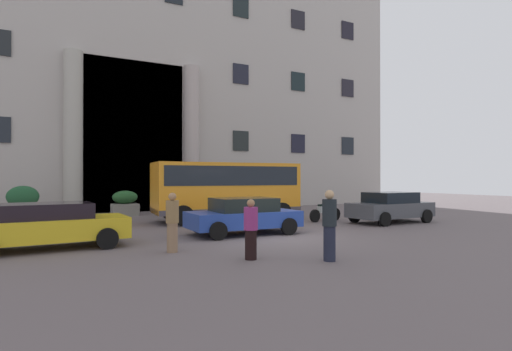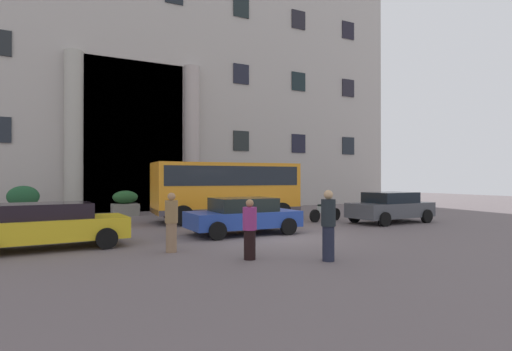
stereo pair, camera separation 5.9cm
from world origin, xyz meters
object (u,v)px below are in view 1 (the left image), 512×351
object	(u,v)px
motorcycle_near_kerb	(325,212)
pedestrian_woman_dark_dress	(251,229)
motorcycle_far_end	(19,227)
pedestrian_woman_with_bag	(172,222)
hedge_planter_entrance_right	(23,204)
parked_sedan_second	(48,225)
orange_minibus	(226,187)
bus_stop_sign	(286,187)
hedge_planter_east	(276,199)
pedestrian_man_red_shirt	(329,225)
hedge_planter_west	(125,203)
parked_coupe_end	(390,207)
white_taxi_kerbside	(244,215)

from	to	relation	value
motorcycle_near_kerb	pedestrian_woman_dark_dress	xyz separation A→B (m)	(-7.23, -6.45, 0.31)
motorcycle_far_end	pedestrian_woman_with_bag	xyz separation A→B (m)	(3.91, -4.32, 0.38)
hedge_planter_entrance_right	parked_sedan_second	xyz separation A→B (m)	(1.05, -9.56, -0.12)
orange_minibus	bus_stop_sign	xyz separation A→B (m)	(4.58, 1.98, -0.12)
orange_minibus	motorcycle_near_kerb	size ratio (longest dim) A/B	3.43
hedge_planter_east	motorcycle_far_end	size ratio (longest dim) A/B	0.95
parked_sedan_second	pedestrian_woman_dark_dress	bearing A→B (deg)	-45.12
motorcycle_far_end	pedestrian_man_red_shirt	distance (m)	10.17
hedge_planter_west	parked_coupe_end	xyz separation A→B (m)	(10.31, -9.43, 0.06)
orange_minibus	motorcycle_near_kerb	bearing A→B (deg)	-24.83
orange_minibus	parked_coupe_end	size ratio (longest dim) A/B	1.69
hedge_planter_west	motorcycle_near_kerb	distance (m)	10.98
hedge_planter_entrance_right	pedestrian_man_red_shirt	world-z (taller)	pedestrian_man_red_shirt
orange_minibus	pedestrian_man_red_shirt	bearing A→B (deg)	-94.17
bus_stop_sign	pedestrian_woman_with_bag	xyz separation A→B (m)	(-9.17, -8.81, -0.71)
white_taxi_kerbside	pedestrian_woman_with_bag	xyz separation A→B (m)	(-3.35, -2.35, 0.14)
pedestrian_man_red_shirt	parked_sedan_second	bearing A→B (deg)	90.58
hedge_planter_entrance_right	white_taxi_kerbside	size ratio (longest dim) A/B	0.41
motorcycle_far_end	motorcycle_near_kerb	xyz separation A→B (m)	(12.64, 0.22, -0.00)
white_taxi_kerbside	motorcycle_far_end	size ratio (longest dim) A/B	1.95
hedge_planter_entrance_right	motorcycle_near_kerb	bearing A→B (deg)	-29.28
motorcycle_near_kerb	pedestrian_man_red_shirt	xyz separation A→B (m)	(-5.57, -7.52, 0.44)
hedge_planter_east	pedestrian_woman_with_bag	xyz separation A→B (m)	(-10.25, -11.72, 0.11)
parked_coupe_end	pedestrian_woman_dark_dress	distance (m)	10.62
parked_sedan_second	motorcycle_near_kerb	world-z (taller)	parked_sedan_second
hedge_planter_east	pedestrian_man_red_shirt	distance (m)	16.33
hedge_planter_east	motorcycle_far_end	bearing A→B (deg)	-152.39
bus_stop_sign	pedestrian_woman_dark_dress	distance (m)	13.21
pedestrian_woman_dark_dress	motorcycle_far_end	bearing A→B (deg)	39.31
bus_stop_sign	hedge_planter_entrance_right	world-z (taller)	bus_stop_sign
parked_coupe_end	white_taxi_kerbside	bearing A→B (deg)	179.54
hedge_planter_west	pedestrian_woman_with_bag	size ratio (longest dim) A/B	0.85
parked_coupe_end	motorcycle_far_end	size ratio (longest dim) A/B	1.97
orange_minibus	hedge_planter_west	bearing A→B (deg)	130.24
hedge_planter_east	bus_stop_sign	bearing A→B (deg)	-110.42
parked_sedan_second	motorcycle_near_kerb	xyz separation A→B (m)	(11.81, 2.35, -0.24)
parked_sedan_second	white_taxi_kerbside	bearing A→B (deg)	-1.78
pedestrian_man_red_shirt	pedestrian_woman_dark_dress	world-z (taller)	pedestrian_man_red_shirt
pedestrian_man_red_shirt	orange_minibus	bearing A→B (deg)	31.90
pedestrian_woman_with_bag	parked_sedan_second	bearing A→B (deg)	165.04
motorcycle_far_end	pedestrian_woman_dark_dress	size ratio (longest dim) A/B	1.37
orange_minibus	hedge_planter_entrance_right	distance (m)	10.05
hedge_planter_east	pedestrian_woman_dark_dress	bearing A→B (deg)	-122.72
pedestrian_man_red_shirt	pedestrian_woman_dark_dress	bearing A→B (deg)	97.45
white_taxi_kerbside	pedestrian_man_red_shirt	bearing A→B (deg)	-91.51
white_taxi_kerbside	pedestrian_woman_dark_dress	world-z (taller)	pedestrian_woman_dark_dress
motorcycle_near_kerb	pedestrian_woman_with_bag	world-z (taller)	pedestrian_woman_with_bag
parked_coupe_end	motorcycle_far_end	distance (m)	15.08
orange_minibus	hedge_planter_west	world-z (taller)	orange_minibus
bus_stop_sign	parked_sedan_second	xyz separation A→B (m)	(-12.25, -6.62, -0.84)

